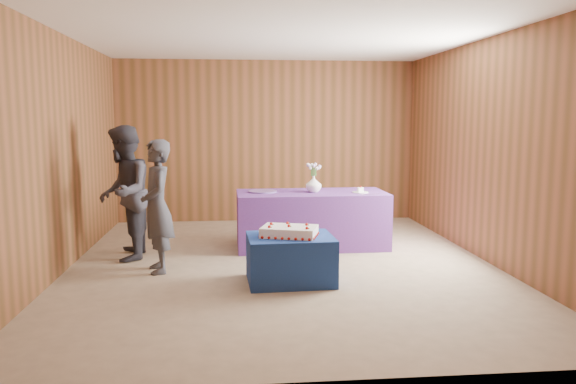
{
  "coord_description": "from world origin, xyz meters",
  "views": [
    {
      "loc": [
        -0.57,
        -6.5,
        1.74
      ],
      "look_at": [
        0.08,
        0.1,
        0.87
      ],
      "focal_mm": 35.0,
      "sensor_mm": 36.0,
      "label": 1
    }
  ],
  "objects": [
    {
      "name": "sheet_cake",
      "position": [
        0.01,
        -0.71,
        0.55
      ],
      "size": [
        0.68,
        0.56,
        0.14
      ],
      "rotation": [
        0.0,
        0.0,
        -0.31
      ],
      "color": "white",
      "rests_on": "cake_table"
    },
    {
      "name": "knife",
      "position": [
        1.21,
        0.64,
        0.75
      ],
      "size": [
        0.26,
        0.04,
        0.0
      ],
      "primitive_type": "cube",
      "rotation": [
        0.0,
        0.0,
        0.06
      ],
      "color": "#B8B8BD",
      "rests_on": "serving_table"
    },
    {
      "name": "guest_right",
      "position": [
        -1.9,
        0.48,
        0.83
      ],
      "size": [
        0.68,
        0.84,
        1.66
      ],
      "primitive_type": "imported",
      "rotation": [
        0.0,
        0.0,
        -1.51
      ],
      "color": "#312F39",
      "rests_on": "ground"
    },
    {
      "name": "serving_table",
      "position": [
        0.48,
        0.93,
        0.38
      ],
      "size": [
        2.01,
        0.93,
        0.75
      ],
      "primitive_type": "cube",
      "rotation": [
        0.0,
        0.0,
        0.01
      ],
      "color": "#67328A",
      "rests_on": "ground"
    },
    {
      "name": "platter",
      "position": [
        -0.18,
        0.99,
        0.76
      ],
      "size": [
        0.5,
        0.5,
        0.02
      ],
      "primitive_type": "cylinder",
      "rotation": [
        0.0,
        0.0,
        0.36
      ],
      "color": "#6F4F9F",
      "rests_on": "serving_table"
    },
    {
      "name": "cake_slice",
      "position": [
        1.12,
        0.8,
        0.79
      ],
      "size": [
        0.08,
        0.07,
        0.08
      ],
      "rotation": [
        0.0,
        0.0,
        0.17
      ],
      "color": "white",
      "rests_on": "plate"
    },
    {
      "name": "cake_table",
      "position": [
        0.03,
        -0.7,
        0.25
      ],
      "size": [
        0.93,
        0.74,
        0.5
      ],
      "primitive_type": "cube",
      "rotation": [
        0.0,
        0.0,
        0.04
      ],
      "color": "navy",
      "rests_on": "ground"
    },
    {
      "name": "vase",
      "position": [
        0.51,
        0.93,
        0.86
      ],
      "size": [
        0.28,
        0.28,
        0.22
      ],
      "primitive_type": "imported",
      "rotation": [
        0.0,
        0.0,
        -0.4
      ],
      "color": "white",
      "rests_on": "serving_table"
    },
    {
      "name": "plate",
      "position": [
        1.12,
        0.8,
        0.76
      ],
      "size": [
        0.27,
        0.27,
        0.01
      ],
      "primitive_type": "cylinder",
      "rotation": [
        0.0,
        0.0,
        0.35
      ],
      "color": "white",
      "rests_on": "serving_table"
    },
    {
      "name": "flower_spray",
      "position": [
        0.51,
        0.93,
        1.1
      ],
      "size": [
        0.2,
        0.2,
        0.16
      ],
      "color": "#2C6829",
      "rests_on": "vase"
    },
    {
      "name": "guest_left",
      "position": [
        -1.43,
        -0.15,
        0.75
      ],
      "size": [
        0.49,
        0.62,
        1.51
      ],
      "primitive_type": "imported",
      "rotation": [
        0.0,
        0.0,
        -1.31
      ],
      "color": "#383942",
      "rests_on": "ground"
    },
    {
      "name": "ground",
      "position": [
        0.0,
        0.0,
        0.0
      ],
      "size": [
        6.0,
        6.0,
        0.0
      ],
      "primitive_type": "plane",
      "color": "gray",
      "rests_on": "ground"
    },
    {
      "name": "room_shell",
      "position": [
        0.0,
        0.0,
        1.8
      ],
      "size": [
        5.04,
        6.04,
        2.72
      ],
      "color": "brown",
      "rests_on": "ground"
    }
  ]
}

